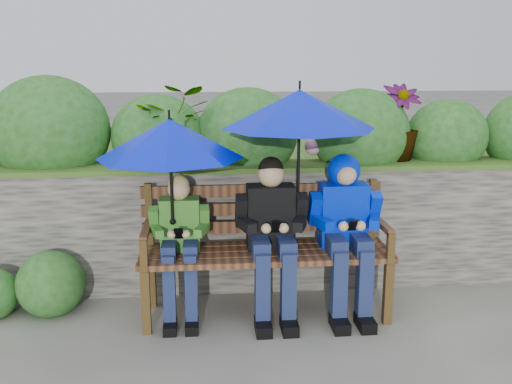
{
  "coord_description": "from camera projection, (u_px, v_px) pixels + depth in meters",
  "views": [
    {
      "loc": [
        -0.35,
        -3.78,
        1.86
      ],
      "look_at": [
        0.0,
        0.1,
        0.95
      ],
      "focal_mm": 40.0,
      "sensor_mm": 36.0,
      "label": 1
    }
  ],
  "objects": [
    {
      "name": "boy_left",
      "position": [
        180.0,
        238.0,
        4.07
      ],
      "size": [
        0.43,
        0.49,
        1.06
      ],
      "color": "#2E791D",
      "rests_on": "ground"
    },
    {
      "name": "park_bench",
      "position": [
        265.0,
        241.0,
        4.22
      ],
      "size": [
        1.83,
        0.54,
        0.96
      ],
      "color": "#483417",
      "rests_on": "ground"
    },
    {
      "name": "ground",
      "position": [
        257.0,
        323.0,
        4.12
      ],
      "size": [
        60.0,
        60.0,
        0.0
      ],
      "primitive_type": "plane",
      "color": "#575850",
      "rests_on": "ground"
    },
    {
      "name": "boy_middle",
      "position": [
        272.0,
        229.0,
        4.11
      ],
      "size": [
        0.52,
        0.6,
        1.18
      ],
      "color": "black",
      "rests_on": "ground"
    },
    {
      "name": "garden_backdrop",
      "position": [
        239.0,
        189.0,
        5.51
      ],
      "size": [
        8.0,
        2.85,
        1.78
      ],
      "color": "#403E3B",
      "rests_on": "ground"
    },
    {
      "name": "umbrella_left",
      "position": [
        170.0,
        139.0,
        3.9
      ],
      "size": [
        1.02,
        1.02,
        0.81
      ],
      "color": "#0014D9",
      "rests_on": "ground"
    },
    {
      "name": "boy_right",
      "position": [
        346.0,
        221.0,
        4.16
      ],
      "size": [
        0.52,
        0.63,
        1.19
      ],
      "color": "#000CCC",
      "rests_on": "ground"
    },
    {
      "name": "umbrella_right",
      "position": [
        299.0,
        109.0,
        4.0
      ],
      "size": [
        1.1,
        1.1,
        0.98
      ],
      "color": "#0014D9",
      "rests_on": "ground"
    }
  ]
}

